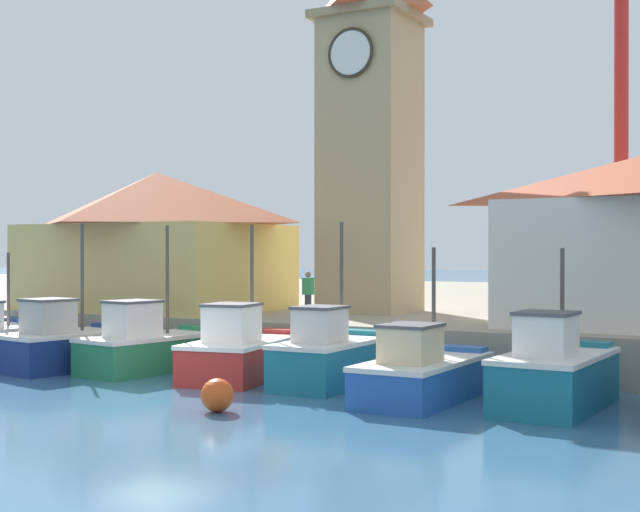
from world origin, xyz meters
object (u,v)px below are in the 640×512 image
Objects in this scene: fishing_boat_mid_left at (151,347)px; fishing_boat_mid_right at (332,357)px; fishing_boat_left_inner at (67,345)px; mooring_buoy at (217,395)px; warehouse_left at (157,239)px; fishing_boat_center at (243,353)px; dock_worker_near_tower at (186,291)px; clock_tower at (370,122)px; port_crane_near at (624,140)px; fishing_boat_right_outer at (555,374)px; dock_worker_along_quay at (308,295)px; fishing_boat_right_inner at (423,374)px.

fishing_boat_mid_right reaches higher than fishing_boat_mid_left.
mooring_buoy is (8.41, -3.72, -0.38)m from fishing_boat_left_inner.
fishing_boat_mid_right is 13.59m from warehouse_left.
fishing_boat_mid_right is (8.79, 1.03, 0.02)m from fishing_boat_left_inner.
fishing_boat_center is (5.89, 0.99, -0.02)m from fishing_boat_left_inner.
fishing_boat_mid_left is (2.62, 0.89, -0.02)m from fishing_boat_left_inner.
fishing_boat_center reaches higher than dock_worker_near_tower.
port_crane_near is at bearing 40.52° from clock_tower.
fishing_boat_mid_left reaches higher than fishing_boat_right_outer.
dock_worker_near_tower is at bearing -35.18° from warehouse_left.
dock_worker_along_quay is at bearing 107.25° from mooring_buoy.
port_crane_near reaches higher than dock_worker_near_tower.
fishing_boat_left_inner is 2.80× the size of dock_worker_near_tower.
fishing_boat_mid_right is at bearing -52.78° from dock_worker_along_quay.
fishing_boat_center is 4.42m from dock_worker_along_quay.
dock_worker_along_quay is (5.12, -0.10, 0.00)m from dock_worker_near_tower.
dock_worker_along_quay reaches higher than mooring_buoy.
fishing_boat_left_inner is 7.79m from dock_worker_along_quay.
clock_tower is 7.90m from dock_worker_along_quay.
dock_worker_near_tower is (3.21, -2.26, -1.93)m from warehouse_left.
port_crane_near reaches higher than fishing_boat_center.
fishing_boat_mid_right is at bearing -27.09° from dock_worker_near_tower.
fishing_boat_right_outer is 0.46× the size of warehouse_left.
warehouse_left is 5.83× the size of dock_worker_near_tower.
fishing_boat_left_inner is at bearing -70.42° from warehouse_left.
clock_tower is (5.61, 9.90, 7.77)m from fishing_boat_left_inner.
warehouse_left is at bearing 164.18° from dock_worker_along_quay.
clock_tower is (-6.27, 9.89, 7.87)m from fishing_boat_right_inner.
fishing_boat_mid_left is at bearing -64.52° from dock_worker_near_tower.
fishing_boat_left_inner is 13.78m from clock_tower.
clock_tower reaches higher than fishing_boat_right_inner.
fishing_boat_right_inner is at bearing -24.78° from dock_worker_near_tower.
fishing_boat_center is 18.94m from port_crane_near.
mooring_buoy is at bearing -38.50° from fishing_boat_mid_left.
fishing_boat_left_inner reaches higher than fishing_boat_mid_left.
fishing_boat_mid_right is at bearing 0.77° from fishing_boat_center.
clock_tower reaches higher than fishing_boat_center.
fishing_boat_center is at bearing 9.56° from fishing_boat_left_inner.
port_crane_near is at bearing 84.33° from fishing_boat_right_inner.
fishing_boat_right_inner reaches higher than fishing_boat_right_outer.
fishing_boat_center is at bearing -115.99° from port_crane_near.
warehouse_left is (-8.29, -2.39, -4.38)m from clock_tower.
dock_worker_near_tower is (-13.01, -11.43, -5.87)m from port_crane_near.
port_crane_near is (7.93, 6.78, -0.43)m from clock_tower.
warehouse_left reaches higher than fishing_boat_center.
fishing_boat_right_outer reaches higher than dock_worker_near_tower.
fishing_boat_mid_left is 3.02× the size of dock_worker_along_quay.
fishing_boat_center is at bearing 170.70° from fishing_boat_right_inner.
fishing_boat_right_inner is 6.30× the size of mooring_buoy.
fishing_boat_left_inner reaches higher than fishing_boat_center.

